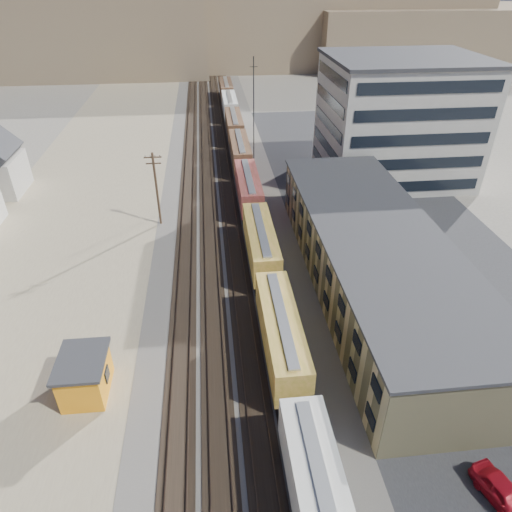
{
  "coord_description": "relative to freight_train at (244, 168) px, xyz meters",
  "views": [
    {
      "loc": [
        -1.52,
        -13.35,
        29.66
      ],
      "look_at": [
        2.92,
        27.94,
        3.0
      ],
      "focal_mm": 32.0,
      "sensor_mm": 36.0,
      "label": 1
    }
  ],
  "objects": [
    {
      "name": "radio_mast",
      "position": [
        2.2,
        6.17,
        6.33
      ],
      "size": [
        1.2,
        0.16,
        18.0
      ],
      "color": "black",
      "rests_on": "ground"
    },
    {
      "name": "asphalt_lot",
      "position": [
        18.2,
        -18.83,
        -2.77
      ],
      "size": [
        26.0,
        120.0,
        0.04
      ],
      "primitive_type": "cube",
      "color": "#232326",
      "rests_on": "ground"
    },
    {
      "name": "hills_north",
      "position": [
        -3.63,
        114.09,
        11.31
      ],
      "size": [
        265.0,
        80.0,
        32.0
      ],
      "color": "brown",
      "rests_on": "ground"
    },
    {
      "name": "parked_car_red",
      "position": [
        12.37,
        -52.61,
        -1.98
      ],
      "size": [
        3.04,
        5.09,
        1.62
      ],
      "primitive_type": "imported",
      "rotation": [
        0.0,
        0.0,
        0.25
      ],
      "color": "#A90F1C",
      "rests_on": "ground"
    },
    {
      "name": "office_tower",
      "position": [
        24.15,
        1.12,
        6.47
      ],
      "size": [
        22.6,
        18.6,
        18.45
      ],
      "color": "#9E998E",
      "rests_on": "ground"
    },
    {
      "name": "rail_tracks",
      "position": [
        -4.35,
        -3.83,
        -2.68
      ],
      "size": [
        11.4,
        200.0,
        0.24
      ],
      "color": "black",
      "rests_on": "ground"
    },
    {
      "name": "dirt_yard",
      "position": [
        -23.8,
        -13.83,
        -2.78
      ],
      "size": [
        24.0,
        180.0,
        0.03
      ],
      "primitive_type": "cube",
      "color": "gray",
      "rests_on": "ground"
    },
    {
      "name": "utility_pole_north",
      "position": [
        -12.3,
        -11.83,
        2.5
      ],
      "size": [
        2.2,
        0.32,
        10.0
      ],
      "color": "#382619",
      "rests_on": "ground"
    },
    {
      "name": "ballast_bed",
      "position": [
        -3.8,
        -3.83,
        -2.76
      ],
      "size": [
        18.0,
        200.0,
        0.06
      ],
      "primitive_type": "cube",
      "color": "#4C4742",
      "rests_on": "ground"
    },
    {
      "name": "freight_train",
      "position": [
        0.0,
        0.0,
        0.0
      ],
      "size": [
        3.0,
        119.74,
        4.46
      ],
      "color": "black",
      "rests_on": "ground"
    },
    {
      "name": "parked_car_far",
      "position": [
        22.76,
        -11.87,
        -2.09
      ],
      "size": [
        3.02,
        4.45,
        1.41
      ],
      "primitive_type": "imported",
      "rotation": [
        0.0,
        0.0,
        0.36
      ],
      "color": "silver",
      "rests_on": "ground"
    },
    {
      "name": "warehouse",
      "position": [
        11.18,
        -28.83,
        0.86
      ],
      "size": [
        12.4,
        40.4,
        7.25
      ],
      "color": "tan",
      "rests_on": "ground"
    },
    {
      "name": "maintenance_shed",
      "position": [
        -16.25,
        -40.27,
        -0.94
      ],
      "size": [
        3.85,
        4.96,
        3.62
      ],
      "color": "orange",
      "rests_on": "ground"
    },
    {
      "name": "parked_car_blue",
      "position": [
        22.2,
        5.41,
        -2.13
      ],
      "size": [
        3.97,
        5.28,
        1.33
      ],
      "primitive_type": "imported",
      "rotation": [
        0.0,
        0.0,
        0.42
      ],
      "color": "navy",
      "rests_on": "ground"
    }
  ]
}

